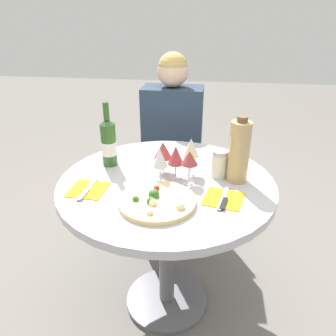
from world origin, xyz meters
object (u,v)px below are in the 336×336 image
Objects in this scene: dining_table at (167,205)px; seated_diner at (171,158)px; pizza_large at (157,201)px; chair_behind_diner at (173,159)px; tall_carafe at (239,152)px; wine_bottle at (109,143)px.

seated_diner reaches higher than dining_table.
dining_table is 0.80× the size of seated_diner.
chair_behind_diner is at bearing 93.22° from pizza_large.
seated_diner is 0.92m from pizza_large.
tall_carafe reaches higher than dining_table.
dining_table is 3.27× the size of tall_carafe.
wine_bottle is at bearing 131.26° from pizza_large.
chair_behind_diner reaches higher than dining_table.
seated_diner is 0.69m from wine_bottle.
chair_behind_diner is at bearing 72.36° from wine_bottle.
tall_carafe is at bearing 37.19° from pizza_large.
tall_carafe is (0.38, -0.80, 0.42)m from chair_behind_diner.
dining_table is at bearing 95.65° from seated_diner.
tall_carafe is (0.38, -0.65, 0.35)m from seated_diner.
dining_table is 3.14× the size of pizza_large.
seated_diner is at bearing 95.65° from dining_table.
pizza_large is 0.44m from wine_bottle.
seated_diner is at bearing 90.00° from chair_behind_diner.
seated_diner is at bearing 68.20° from wine_bottle.
seated_diner is (-0.00, -0.15, 0.08)m from chair_behind_diner.
wine_bottle is at bearing 72.36° from chair_behind_diner.
seated_diner reaches higher than tall_carafe.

